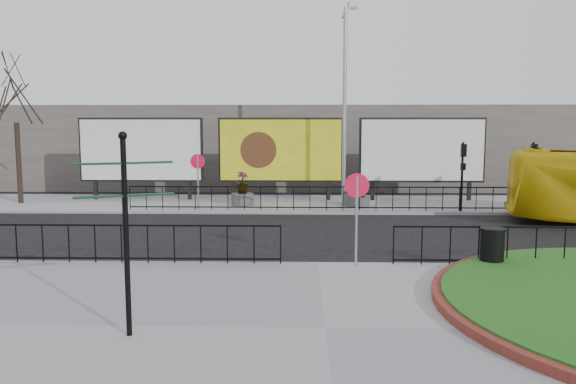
{
  "coord_description": "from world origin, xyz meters",
  "views": [
    {
      "loc": [
        -0.44,
        -14.98,
        3.82
      ],
      "look_at": [
        -0.86,
        1.8,
        1.83
      ],
      "focal_mm": 35.0,
      "sensor_mm": 36.0,
      "label": 1
    }
  ],
  "objects_px": {
    "litter_bin": "(492,248)",
    "planter_b": "(354,195)",
    "lamp_post": "(345,104)",
    "fingerpost_sign": "(125,214)",
    "billboard_mid": "(281,150)",
    "planter_a": "(242,193)",
    "planter_c": "(360,194)"
  },
  "relations": [
    {
      "from": "litter_bin",
      "to": "planter_b",
      "type": "distance_m",
      "value": 11.87
    },
    {
      "from": "lamp_post",
      "to": "planter_b",
      "type": "distance_m",
      "value": 4.26
    },
    {
      "from": "planter_b",
      "to": "fingerpost_sign",
      "type": "bearing_deg",
      "value": -108.45
    },
    {
      "from": "billboard_mid",
      "to": "planter_b",
      "type": "height_order",
      "value": "billboard_mid"
    },
    {
      "from": "litter_bin",
      "to": "planter_b",
      "type": "height_order",
      "value": "planter_b"
    },
    {
      "from": "fingerpost_sign",
      "to": "lamp_post",
      "type": "bearing_deg",
      "value": 53.18
    },
    {
      "from": "lamp_post",
      "to": "planter_a",
      "type": "relative_size",
      "value": 5.89
    },
    {
      "from": "billboard_mid",
      "to": "planter_c",
      "type": "bearing_deg",
      "value": -33.96
    },
    {
      "from": "billboard_mid",
      "to": "litter_bin",
      "type": "distance_m",
      "value": 14.96
    },
    {
      "from": "planter_b",
      "to": "planter_c",
      "type": "distance_m",
      "value": 0.57
    },
    {
      "from": "litter_bin",
      "to": "lamp_post",
      "type": "bearing_deg",
      "value": 104.47
    },
    {
      "from": "billboard_mid",
      "to": "planter_c",
      "type": "relative_size",
      "value": 4.15
    },
    {
      "from": "lamp_post",
      "to": "planter_c",
      "type": "xyz_separation_m",
      "value": [
        0.69,
        -0.52,
        -4.12
      ]
    },
    {
      "from": "billboard_mid",
      "to": "planter_b",
      "type": "bearing_deg",
      "value": -29.39
    },
    {
      "from": "billboard_mid",
      "to": "litter_bin",
      "type": "xyz_separation_m",
      "value": [
        6.0,
        -13.57,
        -1.94
      ]
    },
    {
      "from": "fingerpost_sign",
      "to": "planter_a",
      "type": "relative_size",
      "value": 2.3
    },
    {
      "from": "billboard_mid",
      "to": "planter_a",
      "type": "xyz_separation_m",
      "value": [
        -1.72,
        -1.97,
        -1.93
      ]
    },
    {
      "from": "fingerpost_sign",
      "to": "planter_a",
      "type": "distance_m",
      "value": 16.55
    },
    {
      "from": "billboard_mid",
      "to": "planter_c",
      "type": "distance_m",
      "value": 4.84
    },
    {
      "from": "billboard_mid",
      "to": "planter_a",
      "type": "height_order",
      "value": "billboard_mid"
    },
    {
      "from": "billboard_mid",
      "to": "planter_b",
      "type": "distance_m",
      "value": 4.49
    },
    {
      "from": "litter_bin",
      "to": "planter_c",
      "type": "height_order",
      "value": "planter_c"
    },
    {
      "from": "litter_bin",
      "to": "planter_a",
      "type": "height_order",
      "value": "planter_a"
    },
    {
      "from": "planter_c",
      "to": "lamp_post",
      "type": "bearing_deg",
      "value": 143.11
    },
    {
      "from": "billboard_mid",
      "to": "fingerpost_sign",
      "type": "distance_m",
      "value": 18.54
    },
    {
      "from": "fingerpost_sign",
      "to": "planter_b",
      "type": "bearing_deg",
      "value": 51.63
    },
    {
      "from": "billboard_mid",
      "to": "litter_bin",
      "type": "bearing_deg",
      "value": -66.15
    },
    {
      "from": "lamp_post",
      "to": "planter_a",
      "type": "distance_m",
      "value": 6.29
    },
    {
      "from": "billboard_mid",
      "to": "fingerpost_sign",
      "type": "xyz_separation_m",
      "value": [
        -1.99,
        -18.43,
        -0.3
      ]
    },
    {
      "from": "litter_bin",
      "to": "billboard_mid",
      "type": "bearing_deg",
      "value": 113.85
    },
    {
      "from": "litter_bin",
      "to": "planter_a",
      "type": "relative_size",
      "value": 0.68
    },
    {
      "from": "fingerpost_sign",
      "to": "planter_c",
      "type": "bearing_deg",
      "value": 50.43
    }
  ]
}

